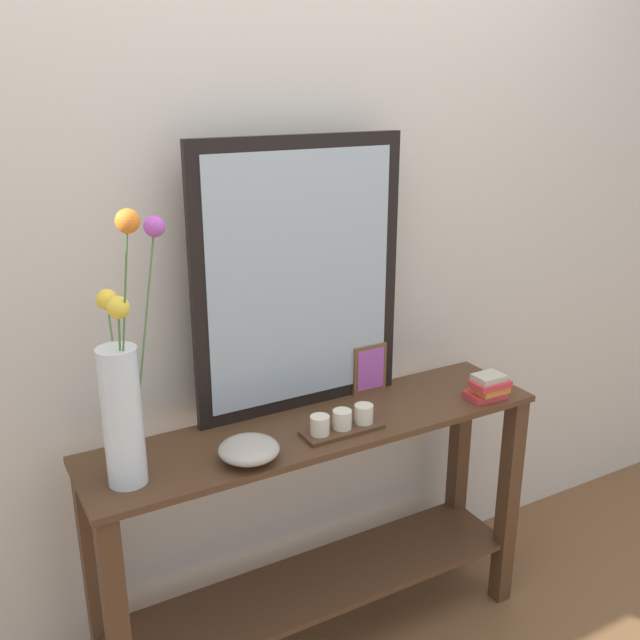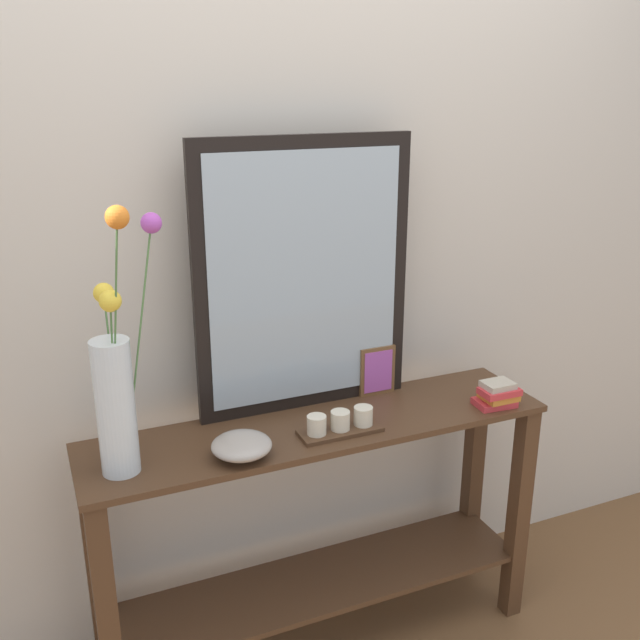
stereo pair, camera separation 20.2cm
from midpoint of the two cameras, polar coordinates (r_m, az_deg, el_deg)
wall_back at (r=2.21m, az=-0.37°, el=7.64°), size 6.40×0.08×2.70m
console_table at (r=2.30m, az=2.60°, el=-15.22°), size 1.41×0.34×0.80m
mirror_leaning at (r=2.11m, az=1.49°, el=3.35°), size 0.67×0.03×0.83m
tall_vase_left at (r=1.85m, az=-12.96°, el=-5.25°), size 0.21×0.19×0.70m
candle_tray at (r=2.08m, az=4.42°, el=-8.33°), size 0.24×0.09×0.07m
picture_frame_small at (r=2.32m, az=7.10°, el=-4.10°), size 0.12×0.01×0.16m
decorative_bowl at (r=1.96m, az=-3.31°, el=-10.05°), size 0.17×0.17×0.06m
book_stack at (r=2.33m, az=16.42°, el=-5.79°), size 0.13×0.10×0.08m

